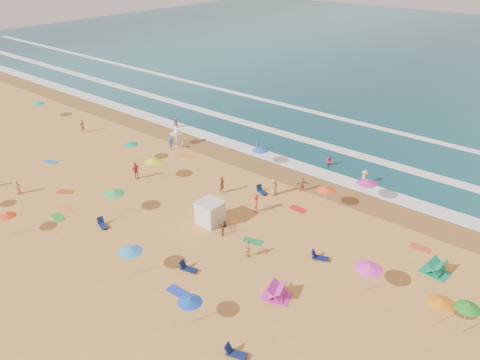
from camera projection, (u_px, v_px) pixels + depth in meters
The scene contains 13 objects.
ground at pixel (179, 208), 44.72m from camera, with size 220.00×220.00×0.00m, color gold.
ocean at pixel (458, 57), 102.17m from camera, with size 220.00×140.00×0.18m, color #0C4756.
wet_sand at pixel (258, 165), 53.27m from camera, with size 220.00×220.00×0.00m, color olive.
surf_foam at pixel (301, 141), 59.26m from camera, with size 200.00×18.70×0.05m.
cabana at pixel (210, 213), 41.98m from camera, with size 2.00×2.00×2.00m, color silver.
cabana_roof at pixel (210, 203), 41.50m from camera, with size 2.20×2.20×0.12m, color silver.
bicycle at pixel (224, 226), 40.93m from camera, with size 0.66×1.90×1.00m, color black.
lifeguard_stand at pixel (176, 137), 57.84m from camera, with size 1.20×1.20×2.10m, color white, non-canonical shape.
beach_umbrellas at pixel (199, 196), 42.39m from camera, with size 62.25×27.28×0.77m.
loungers at pixel (171, 243), 39.31m from camera, with size 55.27×21.96×0.34m.
towels at pixel (175, 220), 42.72m from camera, with size 41.19×21.27×0.03m.
popup_tents at pixel (359, 278), 34.59m from camera, with size 10.08×12.01×1.20m.
beachgoers at pixel (216, 173), 49.64m from camera, with size 36.55×28.06×2.15m.
Camera 1 is at (29.10, -25.90, 22.89)m, focal length 35.00 mm.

